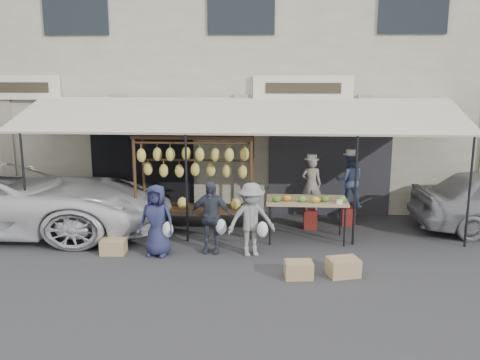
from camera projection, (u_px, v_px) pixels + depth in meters
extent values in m
plane|color=#2D2D30|center=(230.00, 261.00, 10.27)|extent=(90.00, 90.00, 0.00)
cube|color=#BCB59F|center=(247.00, 71.00, 15.87)|extent=(24.00, 6.00, 7.00)
cube|color=#232328|center=(329.00, 166.00, 13.24)|extent=(3.00, 0.10, 2.50)
cube|color=black|center=(143.00, 163.00, 13.53)|extent=(2.60, 0.10, 2.50)
cube|color=silver|center=(303.00, 88.00, 12.82)|extent=(2.40, 0.10, 0.60)
cube|color=silver|center=(20.00, 87.00, 13.26)|extent=(2.00, 0.10, 0.60)
cube|color=beige|center=(238.00, 115.00, 11.96)|extent=(10.00, 2.34, 0.63)
cylinder|color=black|center=(25.00, 186.00, 11.43)|extent=(0.05, 0.05, 2.30)
cylinder|color=black|center=(187.00, 189.00, 11.21)|extent=(0.05, 0.05, 2.30)
cylinder|color=black|center=(355.00, 191.00, 10.99)|extent=(0.05, 0.05, 2.30)
cylinder|color=black|center=(469.00, 193.00, 10.85)|extent=(0.05, 0.05, 2.30)
cylinder|color=#342411|center=(135.00, 188.00, 11.51)|extent=(0.07, 0.07, 2.20)
cylinder|color=#342411|center=(251.00, 190.00, 11.36)|extent=(0.07, 0.07, 2.20)
cylinder|color=#342411|center=(144.00, 180.00, 12.29)|extent=(0.07, 0.07, 2.20)
cylinder|color=#342411|center=(252.00, 182.00, 12.14)|extent=(0.07, 0.07, 2.20)
cube|color=#342411|center=(194.00, 135.00, 11.59)|extent=(2.60, 0.90, 0.07)
cylinder|color=#342411|center=(192.00, 143.00, 11.27)|extent=(2.50, 0.05, 0.05)
cylinder|color=#342411|center=(197.00, 139.00, 11.96)|extent=(2.50, 0.05, 0.05)
cylinder|color=#342411|center=(195.00, 160.00, 11.71)|extent=(2.50, 0.05, 0.05)
cube|color=#342411|center=(196.00, 209.00, 11.94)|extent=(2.50, 0.80, 0.05)
ellipsoid|color=#EED75B|center=(141.00, 155.00, 11.40)|extent=(0.20, 0.18, 0.30)
ellipsoid|color=#EED75B|center=(157.00, 154.00, 11.53)|extent=(0.20, 0.18, 0.30)
ellipsoid|color=#EED75B|center=(170.00, 154.00, 11.36)|extent=(0.20, 0.18, 0.30)
ellipsoid|color=#EED75B|center=(186.00, 153.00, 11.48)|extent=(0.20, 0.18, 0.30)
ellipsoid|color=#EED75B|center=(200.00, 155.00, 11.32)|extent=(0.20, 0.18, 0.30)
ellipsoid|color=#EED75B|center=(215.00, 155.00, 11.45)|extent=(0.20, 0.18, 0.30)
ellipsoid|color=#EED75B|center=(229.00, 155.00, 11.28)|extent=(0.20, 0.18, 0.30)
ellipsoid|color=#EED75B|center=(244.00, 154.00, 11.41)|extent=(0.20, 0.18, 0.30)
ellipsoid|color=#EED75B|center=(148.00, 169.00, 11.82)|extent=(0.20, 0.18, 0.30)
ellipsoid|color=#EED75B|center=(164.00, 171.00, 11.80)|extent=(0.20, 0.18, 0.30)
ellipsoid|color=#EED75B|center=(179.00, 171.00, 11.78)|extent=(0.20, 0.18, 0.30)
ellipsoid|color=#EED75B|center=(195.00, 170.00, 11.75)|extent=(0.20, 0.18, 0.30)
ellipsoid|color=#EED75B|center=(211.00, 170.00, 11.73)|extent=(0.20, 0.18, 0.30)
ellipsoid|color=#EED75B|center=(227.00, 171.00, 11.71)|extent=(0.20, 0.18, 0.30)
ellipsoid|color=#EED75B|center=(243.00, 172.00, 11.69)|extent=(0.20, 0.18, 0.30)
cube|color=tan|center=(307.00, 201.00, 11.34)|extent=(1.70, 0.90, 0.05)
cylinder|color=black|center=(270.00, 225.00, 11.12)|extent=(0.04, 0.04, 0.85)
cylinder|color=black|center=(345.00, 227.00, 11.03)|extent=(0.04, 0.04, 0.85)
cylinder|color=black|center=(270.00, 215.00, 11.85)|extent=(0.04, 0.04, 0.85)
cylinder|color=black|center=(340.00, 217.00, 11.75)|extent=(0.04, 0.04, 0.85)
ellipsoid|color=#477226|center=(276.00, 199.00, 11.10)|extent=(0.18, 0.14, 0.14)
ellipsoid|color=orange|center=(287.00, 198.00, 11.17)|extent=(0.18, 0.14, 0.14)
ellipsoid|color=#598C33|center=(302.00, 199.00, 11.10)|extent=(0.18, 0.14, 0.14)
ellipsoid|color=gold|center=(315.00, 200.00, 11.03)|extent=(0.18, 0.14, 0.14)
ellipsoid|color=#477226|center=(325.00, 199.00, 11.11)|extent=(0.18, 0.14, 0.14)
ellipsoid|color=#598C33|center=(342.00, 199.00, 11.08)|extent=(0.18, 0.14, 0.14)
imported|color=gray|center=(311.00, 184.00, 12.14)|extent=(0.46, 0.31, 1.22)
imported|color=#354365|center=(350.00, 181.00, 12.37)|extent=(0.64, 0.50, 1.30)
imported|color=#24274A|center=(157.00, 220.00, 10.46)|extent=(0.76, 0.56, 1.43)
imported|color=#353A47|center=(210.00, 217.00, 10.63)|extent=(0.89, 0.42, 1.48)
imported|color=gray|center=(251.00, 220.00, 10.46)|extent=(1.06, 0.79, 1.46)
cube|color=maroon|center=(310.00, 219.00, 12.32)|extent=(0.38, 0.38, 0.43)
cube|color=maroon|center=(348.00, 216.00, 12.55)|extent=(0.32, 0.32, 0.42)
cube|color=tan|center=(299.00, 270.00, 9.46)|extent=(0.52, 0.42, 0.29)
cube|color=tan|center=(343.00, 267.00, 9.54)|extent=(0.63, 0.54, 0.32)
cube|color=tan|center=(114.00, 247.00, 10.67)|extent=(0.50, 0.39, 0.29)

